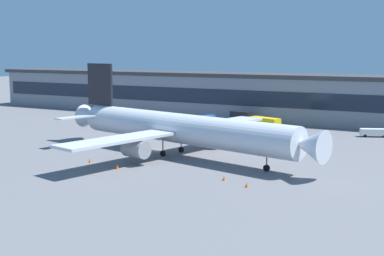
% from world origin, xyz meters
% --- Properties ---
extents(ground_plane, '(600.00, 600.00, 0.00)m').
position_xyz_m(ground_plane, '(0.00, 0.00, 0.00)').
color(ground_plane, slate).
extents(terminal_building, '(203.48, 17.79, 13.70)m').
position_xyz_m(terminal_building, '(0.00, 59.69, 6.87)').
color(terminal_building, gray).
rests_on(terminal_building, ground_plane).
extents(airliner, '(60.78, 52.21, 17.52)m').
position_xyz_m(airliner, '(7.35, -1.59, 5.37)').
color(airliner, silver).
rests_on(airliner, ground_plane).
extents(crew_van, '(3.58, 5.61, 2.55)m').
position_xyz_m(crew_van, '(-8.60, 40.01, 1.46)').
color(crew_van, '#2651A5').
rests_on(crew_van, ground_plane).
extents(belt_loader, '(6.66, 4.43, 1.95)m').
position_xyz_m(belt_loader, '(36.28, 40.90, 1.15)').
color(belt_loader, white).
rests_on(belt_loader, ground_plane).
extents(fuel_truck, '(8.85, 5.29, 3.35)m').
position_xyz_m(fuel_truck, '(9.84, 37.59, 1.88)').
color(fuel_truck, yellow).
rests_on(fuel_truck, ground_plane).
extents(stair_truck, '(6.32, 3.38, 3.55)m').
position_xyz_m(stair_truck, '(-0.77, 46.01, 1.98)').
color(stair_truck, black).
rests_on(stair_truck, ground_plane).
extents(traffic_cone_0, '(0.56, 0.56, 0.70)m').
position_xyz_m(traffic_cone_0, '(23.96, -15.19, 0.35)').
color(traffic_cone_0, '#F2590C').
rests_on(traffic_cone_0, ground_plane).
extents(traffic_cone_1, '(0.58, 0.58, 0.73)m').
position_xyz_m(traffic_cone_1, '(4.37, -17.04, 0.36)').
color(traffic_cone_1, '#F2590C').
rests_on(traffic_cone_1, ground_plane).
extents(traffic_cone_2, '(0.56, 0.56, 0.70)m').
position_xyz_m(traffic_cone_2, '(28.73, -17.23, 0.35)').
color(traffic_cone_2, '#F2590C').
rests_on(traffic_cone_2, ground_plane).
extents(traffic_cone_3, '(0.55, 0.55, 0.68)m').
position_xyz_m(traffic_cone_3, '(-3.35, -15.19, 0.34)').
color(traffic_cone_3, '#F2590C').
rests_on(traffic_cone_3, ground_plane).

